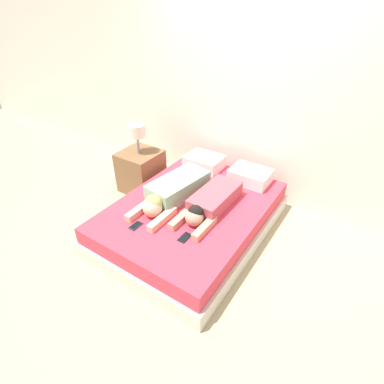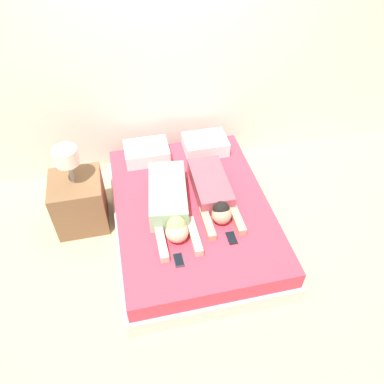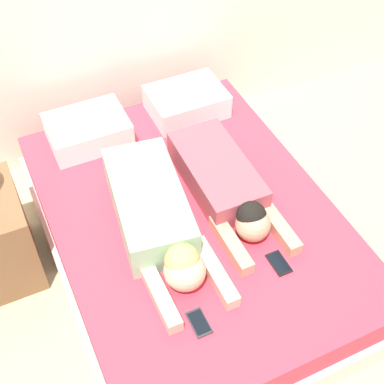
{
  "view_description": "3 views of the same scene",
  "coord_description": "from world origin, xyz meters",
  "px_view_note": "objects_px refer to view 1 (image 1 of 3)",
  "views": [
    {
      "loc": [
        1.42,
        -2.13,
        2.21
      ],
      "look_at": [
        0.0,
        0.0,
        0.52
      ],
      "focal_mm": 28.0,
      "sensor_mm": 36.0,
      "label": 1
    },
    {
      "loc": [
        -0.53,
        -2.36,
        2.86
      ],
      "look_at": [
        0.0,
        0.0,
        0.52
      ],
      "focal_mm": 35.0,
      "sensor_mm": 36.0,
      "label": 2
    },
    {
      "loc": [
        -0.76,
        -1.63,
        2.49
      ],
      "look_at": [
        0.0,
        0.0,
        0.52
      ],
      "focal_mm": 50.0,
      "sensor_mm": 36.0,
      "label": 3
    }
  ],
  "objects_px": {
    "cell_phone_right": "(185,237)",
    "cell_phone_left": "(136,226)",
    "person_right": "(210,203)",
    "bed": "(192,218)",
    "person_left": "(173,192)",
    "pillow_head_right": "(250,176)",
    "nightstand": "(141,169)",
    "pillow_head_left": "(204,162)"
  },
  "relations": [
    {
      "from": "cell_phone_right",
      "to": "cell_phone_left",
      "type": "bearing_deg",
      "value": -165.71
    },
    {
      "from": "person_right",
      "to": "cell_phone_left",
      "type": "xyz_separation_m",
      "value": [
        -0.45,
        -0.62,
        -0.08
      ]
    },
    {
      "from": "bed",
      "to": "cell_phone_left",
      "type": "xyz_separation_m",
      "value": [
        -0.24,
        -0.6,
        0.19
      ]
    },
    {
      "from": "person_left",
      "to": "person_right",
      "type": "height_order",
      "value": "person_left"
    },
    {
      "from": "bed",
      "to": "pillow_head_right",
      "type": "height_order",
      "value": "pillow_head_right"
    },
    {
      "from": "pillow_head_right",
      "to": "nightstand",
      "type": "distance_m",
      "value": 1.42
    },
    {
      "from": "person_right",
      "to": "cell_phone_right",
      "type": "distance_m",
      "value": 0.5
    },
    {
      "from": "bed",
      "to": "person_right",
      "type": "xyz_separation_m",
      "value": [
        0.2,
        0.02,
        0.27
      ]
    },
    {
      "from": "pillow_head_left",
      "to": "pillow_head_right",
      "type": "xyz_separation_m",
      "value": [
        0.63,
        0.0,
        0.0
      ]
    },
    {
      "from": "person_left",
      "to": "nightstand",
      "type": "height_order",
      "value": "nightstand"
    },
    {
      "from": "person_left",
      "to": "cell_phone_left",
      "type": "distance_m",
      "value": 0.56
    },
    {
      "from": "person_left",
      "to": "person_right",
      "type": "xyz_separation_m",
      "value": [
        0.42,
        0.07,
        -0.02
      ]
    },
    {
      "from": "pillow_head_right",
      "to": "cell_phone_right",
      "type": "relative_size",
      "value": 3.31
    },
    {
      "from": "bed",
      "to": "cell_phone_left",
      "type": "bearing_deg",
      "value": -112.26
    },
    {
      "from": "bed",
      "to": "nightstand",
      "type": "relative_size",
      "value": 2.16
    },
    {
      "from": "pillow_head_left",
      "to": "person_right",
      "type": "height_order",
      "value": "person_right"
    },
    {
      "from": "nightstand",
      "to": "pillow_head_right",
      "type": "bearing_deg",
      "value": 16.62
    },
    {
      "from": "person_right",
      "to": "cell_phone_right",
      "type": "xyz_separation_m",
      "value": [
        0.03,
        -0.5,
        -0.08
      ]
    },
    {
      "from": "pillow_head_right",
      "to": "person_left",
      "type": "bearing_deg",
      "value": -123.28
    },
    {
      "from": "person_left",
      "to": "pillow_head_left",
      "type": "bearing_deg",
      "value": 97.22
    },
    {
      "from": "nightstand",
      "to": "bed",
      "type": "bearing_deg",
      "value": -18.66
    },
    {
      "from": "cell_phone_left",
      "to": "nightstand",
      "type": "height_order",
      "value": "nightstand"
    },
    {
      "from": "pillow_head_left",
      "to": "cell_phone_left",
      "type": "height_order",
      "value": "pillow_head_left"
    },
    {
      "from": "cell_phone_right",
      "to": "nightstand",
      "type": "distance_m",
      "value": 1.52
    },
    {
      "from": "cell_phone_left",
      "to": "nightstand",
      "type": "distance_m",
      "value": 1.24
    },
    {
      "from": "pillow_head_left",
      "to": "person_right",
      "type": "xyz_separation_m",
      "value": [
        0.52,
        -0.73,
        0.01
      ]
    },
    {
      "from": "pillow_head_left",
      "to": "nightstand",
      "type": "bearing_deg",
      "value": -150.79
    },
    {
      "from": "nightstand",
      "to": "pillow_head_left",
      "type": "bearing_deg",
      "value": 29.21
    },
    {
      "from": "bed",
      "to": "person_left",
      "type": "height_order",
      "value": "person_left"
    },
    {
      "from": "bed",
      "to": "cell_phone_right",
      "type": "bearing_deg",
      "value": -63.4
    },
    {
      "from": "pillow_head_right",
      "to": "cell_phone_left",
      "type": "xyz_separation_m",
      "value": [
        -0.56,
        -1.35,
        -0.07
      ]
    },
    {
      "from": "person_left",
      "to": "nightstand",
      "type": "distance_m",
      "value": 0.93
    },
    {
      "from": "bed",
      "to": "cell_phone_left",
      "type": "distance_m",
      "value": 0.67
    },
    {
      "from": "bed",
      "to": "pillow_head_left",
      "type": "bearing_deg",
      "value": 112.67
    },
    {
      "from": "cell_phone_right",
      "to": "person_right",
      "type": "bearing_deg",
      "value": 93.94
    },
    {
      "from": "pillow_head_left",
      "to": "person_left",
      "type": "distance_m",
      "value": 0.81
    },
    {
      "from": "pillow_head_left",
      "to": "pillow_head_right",
      "type": "bearing_deg",
      "value": 0.0
    },
    {
      "from": "cell_phone_right",
      "to": "nightstand",
      "type": "height_order",
      "value": "nightstand"
    },
    {
      "from": "bed",
      "to": "pillow_head_right",
      "type": "distance_m",
      "value": 0.86
    },
    {
      "from": "pillow_head_left",
      "to": "person_right",
      "type": "bearing_deg",
      "value": -54.75
    },
    {
      "from": "person_left",
      "to": "cell_phone_left",
      "type": "height_order",
      "value": "person_left"
    },
    {
      "from": "pillow_head_left",
      "to": "person_left",
      "type": "bearing_deg",
      "value": -82.78
    }
  ]
}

